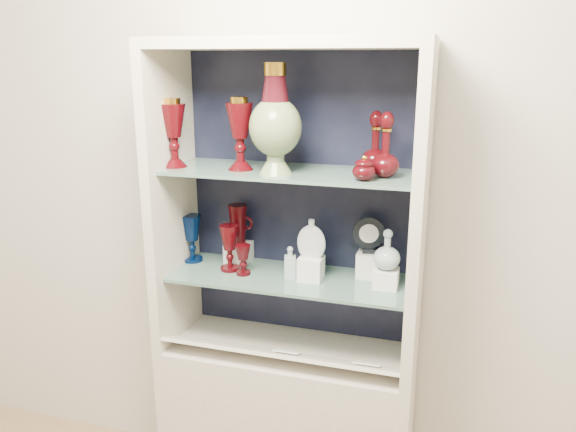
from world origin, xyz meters
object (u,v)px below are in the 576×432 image
(pedestal_lamp_left, at_px, (174,133))
(lidded_bowl, at_px, (364,167))
(pedestal_lamp_right, at_px, (240,134))
(ruby_pitcher, at_px, (238,224))
(clear_round_decanter, at_px, (387,251))
(flat_flask, at_px, (311,238))
(ruby_decanter_a, at_px, (386,141))
(clear_square_bottle, at_px, (290,262))
(ruby_goblet_small, at_px, (243,260))
(ruby_decanter_b, at_px, (376,140))
(ruby_goblet_tall, at_px, (230,248))
(enamel_urn, at_px, (275,119))
(cobalt_goblet, at_px, (192,238))
(cameo_medallion, at_px, (369,235))

(pedestal_lamp_left, distance_m, lidded_bowl, 0.74)
(pedestal_lamp_right, bearing_deg, lidded_bowl, -7.64)
(ruby_pitcher, xyz_separation_m, clear_round_decanter, (0.62, -0.10, -0.02))
(ruby_pitcher, bearing_deg, flat_flask, -15.92)
(clear_round_decanter, bearing_deg, ruby_decanter_a, -128.08)
(clear_square_bottle, bearing_deg, flat_flask, 2.82)
(lidded_bowl, bearing_deg, ruby_goblet_small, 171.86)
(ruby_decanter_b, distance_m, flat_flask, 0.43)
(clear_round_decanter, bearing_deg, pedestal_lamp_left, -176.20)
(ruby_goblet_tall, bearing_deg, pedestal_lamp_left, -164.41)
(enamel_urn, bearing_deg, pedestal_lamp_left, 178.37)
(pedestal_lamp_right, xyz_separation_m, ruby_goblet_tall, (-0.07, 0.03, -0.46))
(lidded_bowl, xyz_separation_m, flat_flask, (-0.20, 0.09, -0.30))
(cobalt_goblet, bearing_deg, flat_flask, -6.38)
(ruby_pitcher, distance_m, clear_square_bottle, 0.30)
(pedestal_lamp_right, distance_m, ruby_decanter_b, 0.49)
(ruby_decanter_a, height_order, ruby_goblet_tall, ruby_decanter_a)
(ruby_decanter_b, xyz_separation_m, cameo_medallion, (-0.01, 0.01, -0.36))
(ruby_goblet_small, distance_m, flat_flask, 0.29)
(clear_square_bottle, distance_m, clear_round_decanter, 0.38)
(ruby_decanter_b, bearing_deg, clear_round_decanter, -44.58)
(ruby_decanter_b, distance_m, lidded_bowl, 0.18)
(pedestal_lamp_left, relative_size, clear_square_bottle, 2.04)
(pedestal_lamp_right, distance_m, ruby_goblet_small, 0.49)
(ruby_goblet_small, bearing_deg, ruby_pitcher, 118.11)
(pedestal_lamp_left, height_order, enamel_urn, enamel_urn)
(enamel_urn, bearing_deg, ruby_goblet_tall, 163.24)
(pedestal_lamp_right, distance_m, enamel_urn, 0.16)
(pedestal_lamp_right, xyz_separation_m, ruby_decanter_a, (0.53, 0.01, -0.01))
(cobalt_goblet, relative_size, flat_flask, 1.27)
(cobalt_goblet, bearing_deg, enamel_urn, -16.32)
(enamel_urn, height_order, ruby_decanter_b, enamel_urn)
(pedestal_lamp_left, xyz_separation_m, cobalt_goblet, (0.00, 0.11, -0.45))
(enamel_urn, height_order, flat_flask, enamel_urn)
(ruby_pitcher, bearing_deg, clear_round_decanter, -7.56)
(pedestal_lamp_right, bearing_deg, pedestal_lamp_left, -175.72)
(enamel_urn, xyz_separation_m, cobalt_goblet, (-0.41, 0.12, -0.51))
(enamel_urn, bearing_deg, cobalt_goblet, 163.68)
(ruby_decanter_b, bearing_deg, enamel_urn, -158.43)
(lidded_bowl, relative_size, cameo_medallion, 0.62)
(enamel_urn, distance_m, ruby_decanter_a, 0.39)
(cameo_medallion, bearing_deg, ruby_goblet_small, -178.12)
(enamel_urn, relative_size, cameo_medallion, 2.68)
(pedestal_lamp_right, height_order, lidded_bowl, pedestal_lamp_right)
(ruby_goblet_small, distance_m, clear_square_bottle, 0.19)
(enamel_urn, distance_m, lidded_bowl, 0.36)
(ruby_decanter_b, distance_m, clear_square_bottle, 0.57)
(lidded_bowl, distance_m, ruby_goblet_tall, 0.66)
(clear_square_bottle, bearing_deg, enamel_urn, -124.13)
(pedestal_lamp_right, height_order, clear_square_bottle, pedestal_lamp_right)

